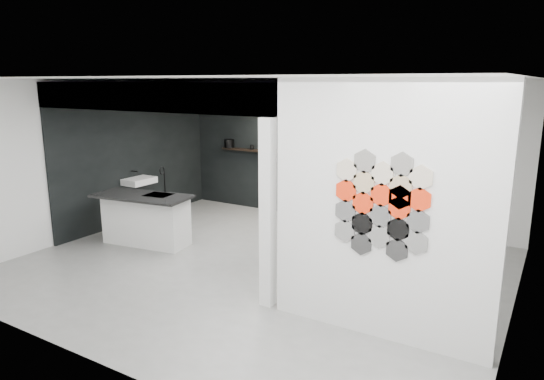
% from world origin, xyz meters
% --- Properties ---
extents(floor, '(7.00, 6.00, 0.01)m').
position_xyz_m(floor, '(0.00, 0.00, -0.01)').
color(floor, slate).
extents(partition_panel, '(2.45, 0.15, 2.80)m').
position_xyz_m(partition_panel, '(2.23, -1.00, 1.40)').
color(partition_panel, silver).
rests_on(partition_panel, floor).
extents(bay_clad_back, '(4.40, 0.04, 2.35)m').
position_xyz_m(bay_clad_back, '(-1.30, 2.97, 1.18)').
color(bay_clad_back, black).
rests_on(bay_clad_back, floor).
extents(bay_clad_left, '(0.04, 4.00, 2.35)m').
position_xyz_m(bay_clad_left, '(-3.47, 1.00, 1.18)').
color(bay_clad_left, black).
rests_on(bay_clad_left, floor).
extents(bulkhead, '(4.40, 4.00, 0.40)m').
position_xyz_m(bulkhead, '(-1.30, 1.00, 2.55)').
color(bulkhead, silver).
rests_on(bulkhead, corner_column).
extents(corner_column, '(0.16, 0.16, 2.35)m').
position_xyz_m(corner_column, '(0.82, -1.00, 1.18)').
color(corner_column, silver).
rests_on(corner_column, floor).
extents(fascia_beam, '(4.40, 0.16, 0.40)m').
position_xyz_m(fascia_beam, '(-1.30, -0.92, 2.55)').
color(fascia_beam, silver).
rests_on(fascia_beam, corner_column).
extents(wall_basin, '(0.40, 0.60, 0.12)m').
position_xyz_m(wall_basin, '(-3.24, 0.80, 0.85)').
color(wall_basin, silver).
rests_on(wall_basin, bay_clad_left).
extents(display_shelf, '(3.00, 0.15, 0.04)m').
position_xyz_m(display_shelf, '(-1.20, 2.87, 1.30)').
color(display_shelf, black).
rests_on(display_shelf, bay_clad_back).
extents(kitchen_island, '(1.76, 0.97, 1.35)m').
position_xyz_m(kitchen_island, '(-2.21, -0.08, 0.45)').
color(kitchen_island, silver).
rests_on(kitchen_island, floor).
extents(stockpot, '(0.29, 0.29, 0.18)m').
position_xyz_m(stockpot, '(-2.55, 2.87, 1.41)').
color(stockpot, black).
rests_on(stockpot, display_shelf).
extents(kettle, '(0.22, 0.22, 0.16)m').
position_xyz_m(kettle, '(-0.45, 2.87, 1.40)').
color(kettle, black).
rests_on(kettle, display_shelf).
extents(glass_bowl, '(0.19, 0.19, 0.11)m').
position_xyz_m(glass_bowl, '(0.15, 2.87, 1.38)').
color(glass_bowl, gray).
rests_on(glass_bowl, display_shelf).
extents(glass_vase, '(0.12, 0.12, 0.13)m').
position_xyz_m(glass_vase, '(0.15, 2.87, 1.39)').
color(glass_vase, gray).
rests_on(glass_vase, display_shelf).
extents(bottle_dark, '(0.07, 0.07, 0.17)m').
position_xyz_m(bottle_dark, '(-1.52, 2.87, 1.40)').
color(bottle_dark, black).
rests_on(bottle_dark, display_shelf).
extents(utensil_cup, '(0.09, 0.09, 0.10)m').
position_xyz_m(utensil_cup, '(-1.95, 2.87, 1.37)').
color(utensil_cup, black).
rests_on(utensil_cup, display_shelf).
extents(hex_tile_cluster, '(1.04, 0.02, 1.16)m').
position_xyz_m(hex_tile_cluster, '(2.26, -1.09, 1.50)').
color(hex_tile_cluster, silver).
rests_on(hex_tile_cluster, partition_panel).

